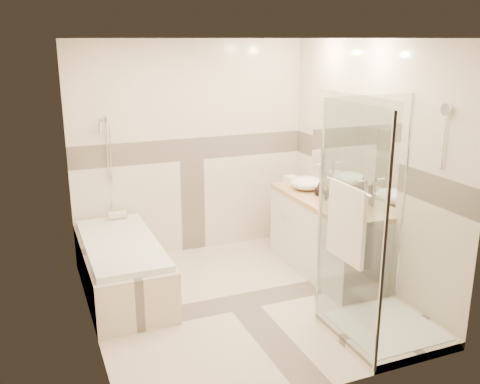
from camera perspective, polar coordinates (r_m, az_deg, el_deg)
name	(u,v)px	position (r m, az deg, el deg)	size (l,w,h in m)	color
room	(245,178)	(4.95, 0.56, 1.56)	(2.82, 3.02, 2.52)	beige
bathtub	(122,264)	(5.56, -12.49, -7.53)	(0.75, 1.70, 0.56)	beige
vanity	(325,236)	(5.92, 9.06, -4.64)	(0.58, 1.62, 0.85)	silver
shower_enclosure	(373,281)	(4.77, 14.02, -9.16)	(0.96, 0.93, 2.04)	beige
vessel_sink_near	(307,183)	(6.09, 7.12, 0.97)	(0.37, 0.37, 0.15)	white
vessel_sink_far	(346,202)	(5.44, 11.25, -1.08)	(0.37, 0.37, 0.15)	white
faucet_near	(323,173)	(6.18, 8.89, 2.02)	(0.12, 0.03, 0.29)	silver
faucet_far	(365,191)	(5.53, 13.17, 0.11)	(0.12, 0.03, 0.29)	silver
amenity_bottle_a	(327,194)	(5.72, 9.31, -0.16)	(0.06, 0.07, 0.14)	black
amenity_bottle_b	(319,189)	(5.86, 8.45, 0.29)	(0.11, 0.11, 0.15)	black
folded_towels	(294,180)	(6.37, 5.75, 1.31)	(0.14, 0.23, 0.07)	white
rolled_towel	(117,215)	(6.11, -12.96, -2.43)	(0.09, 0.09, 0.19)	white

